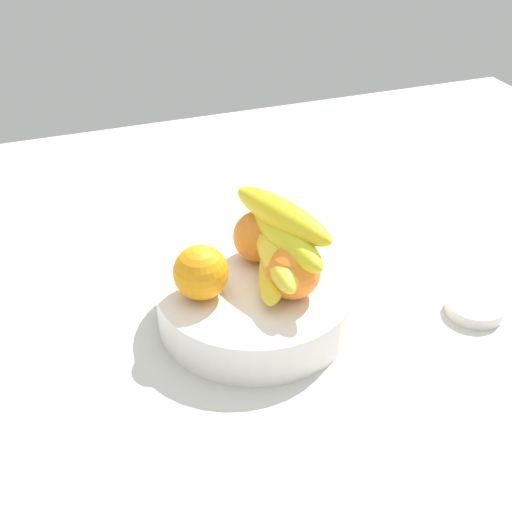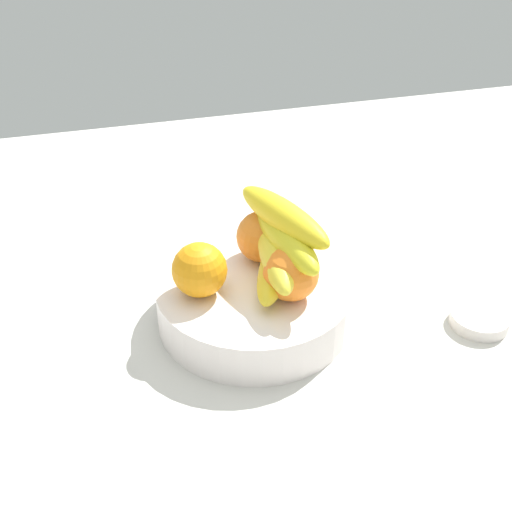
{
  "view_description": "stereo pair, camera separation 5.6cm",
  "coord_description": "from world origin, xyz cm",
  "px_view_note": "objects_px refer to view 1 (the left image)",
  "views": [
    {
      "loc": [
        -22.93,
        -63.48,
        55.92
      ],
      "look_at": [
        0.3,
        0.31,
        9.84
      ],
      "focal_mm": 45.93,
      "sensor_mm": 36.0,
      "label": 1
    },
    {
      "loc": [
        -17.62,
        -65.17,
        55.92
      ],
      "look_at": [
        0.3,
        0.31,
        9.84
      ],
      "focal_mm": 45.93,
      "sensor_mm": 36.0,
      "label": 2
    }
  ],
  "objects_px": {
    "fruit_bowl": "(256,300)",
    "orange_front_right": "(293,272)",
    "orange_front_left": "(202,274)",
    "jar_lid": "(474,307)",
    "orange_center": "(259,236)",
    "banana_bunch": "(279,241)"
  },
  "relations": [
    {
      "from": "fruit_bowl",
      "to": "orange_front_right",
      "type": "xyz_separation_m",
      "value": [
        0.03,
        -0.04,
        0.06
      ]
    },
    {
      "from": "orange_front_left",
      "to": "jar_lid",
      "type": "height_order",
      "value": "orange_front_left"
    },
    {
      "from": "orange_front_left",
      "to": "orange_center",
      "type": "distance_m",
      "value": 0.11
    },
    {
      "from": "orange_center",
      "to": "orange_front_right",
      "type": "bearing_deg",
      "value": -82.74
    },
    {
      "from": "jar_lid",
      "to": "banana_bunch",
      "type": "bearing_deg",
      "value": 158.94
    },
    {
      "from": "orange_center",
      "to": "jar_lid",
      "type": "distance_m",
      "value": 0.31
    },
    {
      "from": "orange_front_left",
      "to": "orange_center",
      "type": "xyz_separation_m",
      "value": [
        0.1,
        0.06,
        0.0
      ]
    },
    {
      "from": "orange_front_right",
      "to": "jar_lid",
      "type": "xyz_separation_m",
      "value": [
        0.25,
        -0.05,
        -0.08
      ]
    },
    {
      "from": "orange_center",
      "to": "jar_lid",
      "type": "xyz_separation_m",
      "value": [
        0.26,
        -0.14,
        -0.08
      ]
    },
    {
      "from": "orange_front_right",
      "to": "orange_center",
      "type": "height_order",
      "value": "same"
    },
    {
      "from": "banana_bunch",
      "to": "orange_front_left",
      "type": "bearing_deg",
      "value": -175.02
    },
    {
      "from": "orange_front_left",
      "to": "jar_lid",
      "type": "xyz_separation_m",
      "value": [
        0.35,
        -0.09,
        -0.08
      ]
    },
    {
      "from": "fruit_bowl",
      "to": "orange_front_left",
      "type": "height_order",
      "value": "orange_front_left"
    },
    {
      "from": "orange_front_left",
      "to": "orange_front_right",
      "type": "distance_m",
      "value": 0.11
    },
    {
      "from": "banana_bunch",
      "to": "fruit_bowl",
      "type": "bearing_deg",
      "value": -174.44
    },
    {
      "from": "fruit_bowl",
      "to": "orange_center",
      "type": "height_order",
      "value": "orange_center"
    },
    {
      "from": "fruit_bowl",
      "to": "orange_center",
      "type": "bearing_deg",
      "value": 66.16
    },
    {
      "from": "banana_bunch",
      "to": "jar_lid",
      "type": "distance_m",
      "value": 0.28
    },
    {
      "from": "orange_front_right",
      "to": "orange_front_left",
      "type": "bearing_deg",
      "value": 162.24
    },
    {
      "from": "orange_front_left",
      "to": "banana_bunch",
      "type": "height_order",
      "value": "banana_bunch"
    },
    {
      "from": "orange_front_left",
      "to": "jar_lid",
      "type": "bearing_deg",
      "value": -13.73
    },
    {
      "from": "orange_front_left",
      "to": "orange_front_right",
      "type": "xyz_separation_m",
      "value": [
        0.11,
        -0.03,
        0.0
      ]
    }
  ]
}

